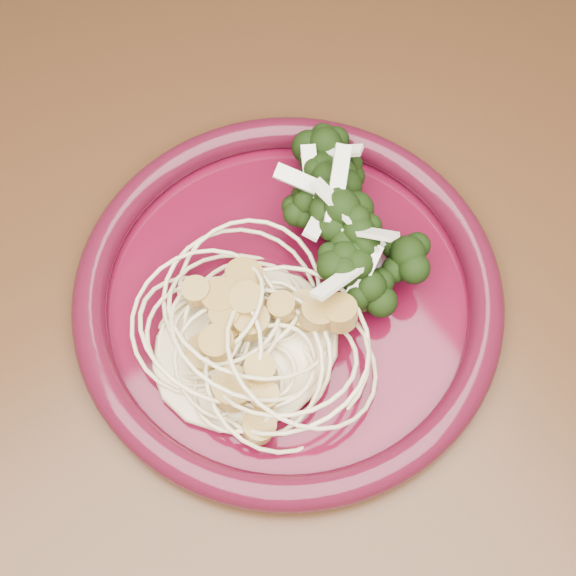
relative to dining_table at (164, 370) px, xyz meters
The scene contains 6 objects.
dining_table is the anchor object (origin of this frame).
dinner_plate 0.14m from the dining_table, 27.94° to the right, with size 0.35×0.35×0.02m.
spaghetti_pile 0.14m from the dining_table, 54.52° to the right, with size 0.12×0.10×0.03m, color beige.
scallop_cluster 0.17m from the dining_table, 54.52° to the right, with size 0.12×0.12×0.04m, color #B18C3D, non-canonical shape.
broccoli_pile 0.19m from the dining_table, 11.06° to the right, with size 0.08×0.13×0.05m, color black.
onion_garnish 0.21m from the dining_table, 11.06° to the right, with size 0.06×0.08×0.05m, color #E9E6C6, non-canonical shape.
Camera 1 is at (-0.04, -0.22, 1.22)m, focal length 50.00 mm.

